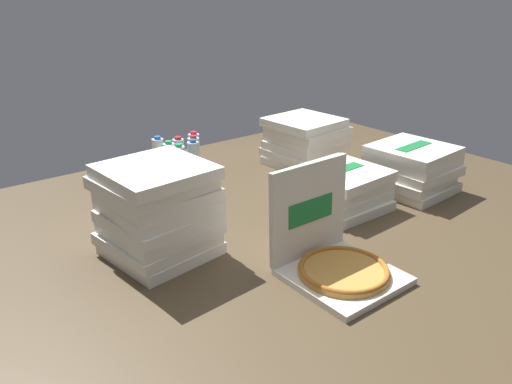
# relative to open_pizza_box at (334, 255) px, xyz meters

# --- Properties ---
(ground_plane) EXTENTS (3.20, 2.40, 0.02)m
(ground_plane) POSITION_rel_open_pizza_box_xyz_m (0.07, 0.41, -0.08)
(ground_plane) COLOR #4C3D28
(open_pizza_box) EXTENTS (0.36, 0.38, 0.38)m
(open_pizza_box) POSITION_rel_open_pizza_box_xyz_m (0.00, 0.00, 0.00)
(open_pizza_box) COLOR silver
(open_pizza_box) RESTS_ON ground_plane
(pizza_stack_left_near) EXTENTS (0.38, 0.38, 0.18)m
(pizza_stack_left_near) POSITION_rel_open_pizza_box_xyz_m (0.46, 0.40, 0.02)
(pizza_stack_left_near) COLOR silver
(pizza_stack_left_near) RESTS_ON ground_plane
(pizza_stack_right_far) EXTENTS (0.40, 0.40, 0.27)m
(pizza_stack_right_far) POSITION_rel_open_pizza_box_xyz_m (0.74, 0.94, 0.06)
(pizza_stack_right_far) COLOR silver
(pizza_stack_right_far) RESTS_ON ground_plane
(pizza_stack_center_far) EXTENTS (0.41, 0.40, 0.23)m
(pizza_stack_center_far) POSITION_rel_open_pizza_box_xyz_m (0.89, 0.32, 0.04)
(pizza_stack_center_far) COLOR silver
(pizza_stack_center_far) RESTS_ON ground_plane
(pizza_stack_right_mid) EXTENTS (0.41, 0.40, 0.36)m
(pizza_stack_right_mid) POSITION_rel_open_pizza_box_xyz_m (-0.41, 0.51, 0.11)
(pizza_stack_right_mid) COLOR silver
(pizza_stack_right_mid) RESTS_ON ground_plane
(water_bottle_0) EXTENTS (0.06, 0.06, 0.21)m
(water_bottle_0) POSITION_rel_open_pizza_box_xyz_m (0.09, 1.24, 0.03)
(water_bottle_0) COLOR silver
(water_bottle_0) RESTS_ON ground_plane
(water_bottle_1) EXTENTS (0.06, 0.06, 0.21)m
(water_bottle_1) POSITION_rel_open_pizza_box_xyz_m (0.03, 1.12, 0.03)
(water_bottle_1) COLOR white
(water_bottle_1) RESTS_ON ground_plane
(water_bottle_2) EXTENTS (0.06, 0.06, 0.21)m
(water_bottle_2) POSITION_rel_open_pizza_box_xyz_m (0.01, 1.20, 0.03)
(water_bottle_2) COLOR white
(water_bottle_2) RESTS_ON ground_plane
(water_bottle_3) EXTENTS (0.06, 0.06, 0.21)m
(water_bottle_3) POSITION_rel_open_pizza_box_xyz_m (0.21, 1.27, 0.03)
(water_bottle_3) COLOR silver
(water_bottle_3) RESTS_ON ground_plane
(water_bottle_4) EXTENTS (0.06, 0.06, 0.21)m
(water_bottle_4) POSITION_rel_open_pizza_box_xyz_m (0.01, 1.31, 0.03)
(water_bottle_4) COLOR white
(water_bottle_4) RESTS_ON ground_plane
(water_bottle_5) EXTENTS (0.06, 0.06, 0.21)m
(water_bottle_5) POSITION_rel_open_pizza_box_xyz_m (0.13, 1.15, 0.03)
(water_bottle_5) COLOR silver
(water_bottle_5) RESTS_ON ground_plane
(water_bottle_6) EXTENTS (0.06, 0.06, 0.21)m
(water_bottle_6) POSITION_rel_open_pizza_box_xyz_m (0.17, 1.21, 0.03)
(water_bottle_6) COLOR silver
(water_bottle_6) RESTS_ON ground_plane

